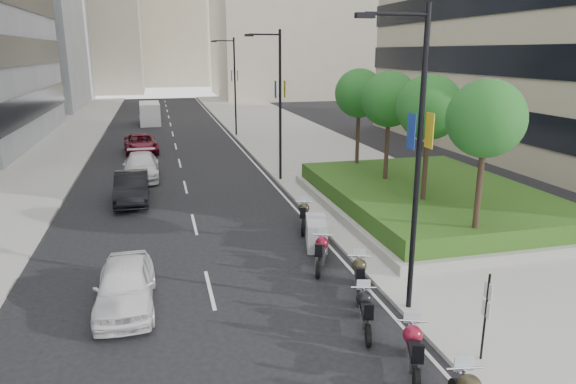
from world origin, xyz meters
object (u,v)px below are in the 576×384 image
object	(u,v)px
lamp_post_2	(233,82)
parking_sign	(486,313)
motorcycle_1	(413,350)
motorcycle_4	(321,253)
motorcycle_5	(316,233)
motorcycle_3	(359,277)
car_c	(141,166)
motorcycle_6	(304,216)
delivery_van	(150,114)
lamp_post_1	(278,99)
motorcycle_2	(365,311)
car_a	(125,285)
lamp_post_0	(414,150)
car_b	(132,188)
car_d	(141,143)

from	to	relation	value
lamp_post_2	parking_sign	size ratio (longest dim) A/B	3.60
parking_sign	motorcycle_1	bearing A→B (deg)	176.36
motorcycle_4	motorcycle_5	bearing A→B (deg)	11.86
motorcycle_3	car_c	distance (m)	19.84
motorcycle_6	delivery_van	xyz separation A→B (m)	(-6.87, 37.61, 0.47)
lamp_post_1	motorcycle_2	bearing A→B (deg)	-95.13
motorcycle_1	parking_sign	bearing A→B (deg)	-72.50
lamp_post_2	motorcycle_3	distance (m)	33.82
motorcycle_1	car_a	distance (m)	8.83
lamp_post_0	car_b	bearing A→B (deg)	120.49
lamp_post_0	motorcycle_4	size ratio (longest dim) A/B	4.22
motorcycle_6	car_d	bearing A→B (deg)	38.32
lamp_post_0	delivery_van	distance (m)	46.56
parking_sign	car_b	bearing A→B (deg)	117.71
motorcycle_5	car_a	distance (m)	8.09
motorcycle_3	delivery_van	xyz separation A→B (m)	(-6.87, 44.25, 0.47)
lamp_post_1	motorcycle_4	bearing A→B (deg)	-96.31
motorcycle_4	car_c	world-z (taller)	car_c
motorcycle_2	parking_sign	bearing A→B (deg)	-119.78
lamp_post_2	motorcycle_5	distance (m)	29.48
lamp_post_1	motorcycle_2	size ratio (longest dim) A/B	4.15
car_b	car_c	xyz separation A→B (m)	(0.35, 5.44, -0.03)
lamp_post_0	motorcycle_6	bearing A→B (deg)	96.24
lamp_post_1	car_b	xyz separation A→B (m)	(-8.54, -2.50, -4.26)
motorcycle_4	car_a	distance (m)	6.98
lamp_post_0	motorcycle_3	xyz separation A→B (m)	(-0.89, 1.49, -4.45)
delivery_van	lamp_post_2	bearing A→B (deg)	-55.51
motorcycle_5	delivery_van	bearing A→B (deg)	23.38
parking_sign	motorcycle_6	distance (m)	11.26
parking_sign	motorcycle_3	world-z (taller)	parking_sign
car_a	motorcycle_6	bearing A→B (deg)	38.05
motorcycle_2	car_b	size ratio (longest dim) A/B	0.45
motorcycle_3	motorcycle_4	size ratio (longest dim) A/B	1.03
lamp_post_1	motorcycle_3	bearing A→B (deg)	-93.28
lamp_post_1	motorcycle_2	distance (m)	18.32
lamp_post_2	car_a	size ratio (longest dim) A/B	2.06
lamp_post_2	motorcycle_2	bearing A→B (deg)	-92.55
motorcycle_3	lamp_post_0	bearing A→B (deg)	-129.16
car_d	delivery_van	distance (m)	16.94
car_a	car_b	bearing A→B (deg)	91.52
lamp_post_2	car_b	size ratio (longest dim) A/B	1.85
delivery_van	motorcycle_1	bearing A→B (deg)	-83.71
car_c	parking_sign	bearing A→B (deg)	-68.90
lamp_post_1	car_d	xyz separation A→B (m)	(-8.38, 11.81, -4.33)
lamp_post_1	car_a	xyz separation A→B (m)	(-8.30, -14.59, -4.32)
car_d	delivery_van	xyz separation A→B (m)	(0.62, 16.93, 0.35)
car_b	car_c	distance (m)	5.45
motorcycle_2	car_c	size ratio (longest dim) A/B	0.41
motorcycle_3	car_b	xyz separation A→B (m)	(-7.65, 13.01, 0.19)
motorcycle_1	motorcycle_3	xyz separation A→B (m)	(0.33, 4.37, -0.00)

